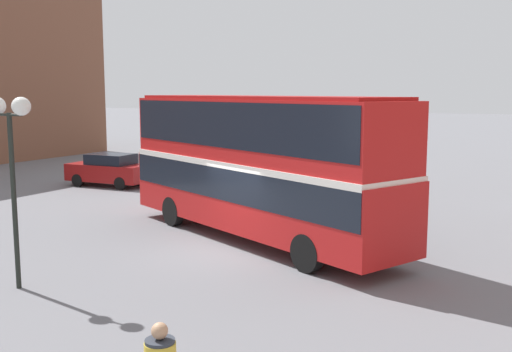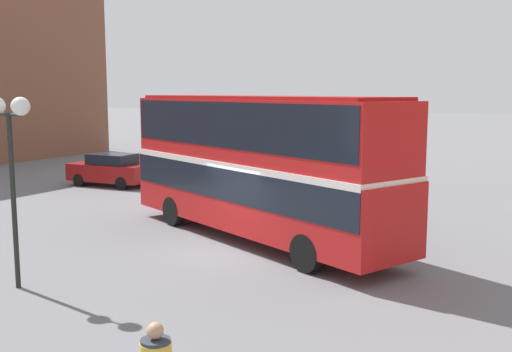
{
  "view_description": "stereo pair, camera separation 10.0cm",
  "coord_description": "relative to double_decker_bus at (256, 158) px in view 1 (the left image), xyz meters",
  "views": [
    {
      "loc": [
        9.05,
        -14.83,
        4.75
      ],
      "look_at": [
        0.13,
        1.84,
        2.08
      ],
      "focal_mm": 42.0,
      "sensor_mm": 36.0,
      "label": 1
    },
    {
      "loc": [
        9.13,
        -14.78,
        4.75
      ],
      "look_at": [
        0.13,
        1.84,
        2.08
      ],
      "focal_mm": 42.0,
      "sensor_mm": 36.0,
      "label": 2
    }
  ],
  "objects": [
    {
      "name": "parked_car_kerb_near",
      "position": [
        -11.75,
        6.23,
        -1.82
      ],
      "size": [
        4.32,
        2.04,
        1.64
      ],
      "rotation": [
        0.0,
        0.0,
        3.21
      ],
      "color": "maroon",
      "rests_on": "ground_plane"
    },
    {
      "name": "ground_plane",
      "position": [
        -0.13,
        -1.84,
        -2.64
      ],
      "size": [
        240.0,
        240.0,
        0.0
      ],
      "primitive_type": "plane",
      "color": "slate"
    },
    {
      "name": "double_decker_bus",
      "position": [
        0.0,
        0.0,
        0.0
      ],
      "size": [
        11.38,
        6.9,
        4.61
      ],
      "rotation": [
        0.0,
        0.0,
        -0.42
      ],
      "color": "red",
      "rests_on": "ground_plane"
    },
    {
      "name": "street_lamp_twin_globe",
      "position": [
        -2.82,
        -6.99,
        1.16
      ],
      "size": [
        1.28,
        0.44,
        4.63
      ],
      "color": "black",
      "rests_on": "ground_plane"
    }
  ]
}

